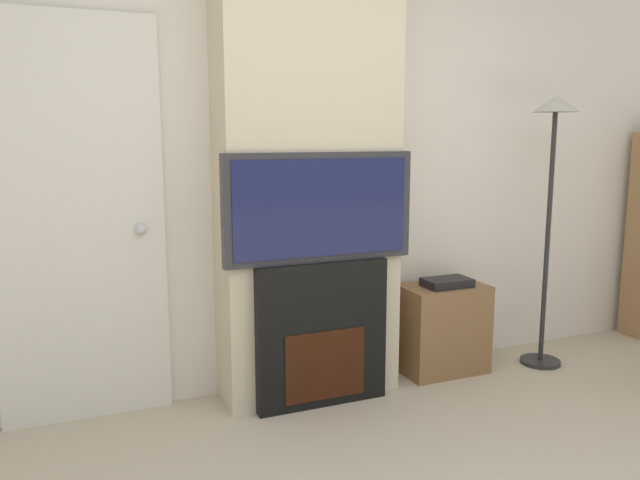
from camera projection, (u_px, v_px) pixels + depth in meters
wall_back at (295, 151)px, 3.51m from camera, size 6.00×0.06×2.70m
chimney_breast at (308, 152)px, 3.33m from camera, size 0.98×0.33×2.70m
fireplace at (320, 334)px, 3.34m from camera, size 0.73×0.15×0.79m
television at (320, 208)px, 3.22m from camera, size 1.04×0.07×0.57m
floor_lamp at (552, 163)px, 3.77m from camera, size 0.27×0.27×1.68m
media_stand at (442, 327)px, 3.82m from camera, size 0.51×0.32×0.59m
entry_door at (79, 223)px, 3.07m from camera, size 0.83×0.09×2.02m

